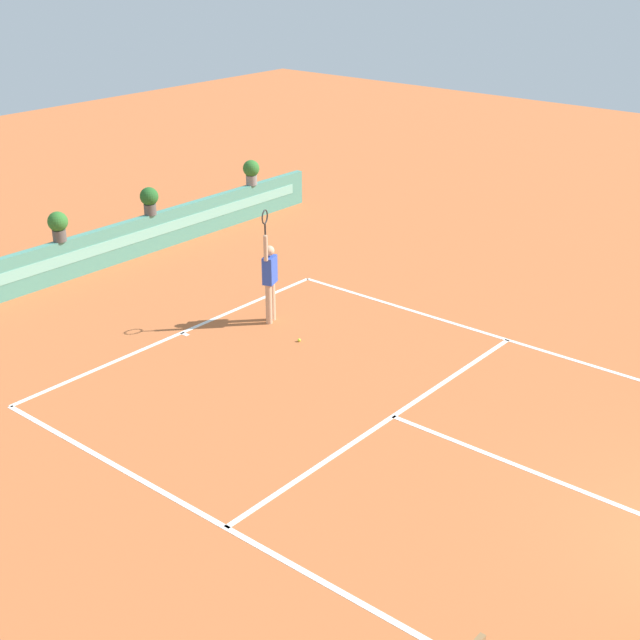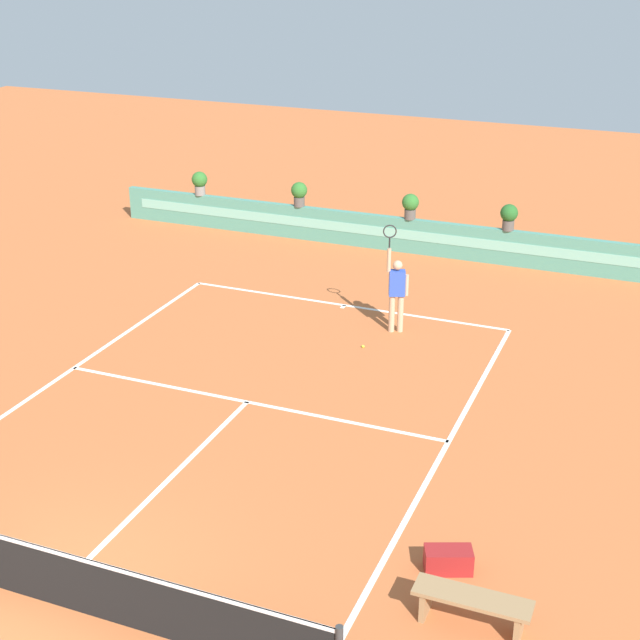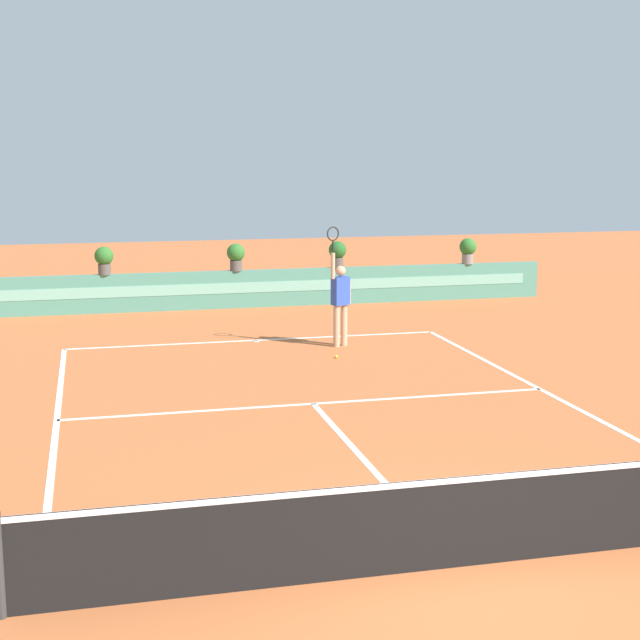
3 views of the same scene
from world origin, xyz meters
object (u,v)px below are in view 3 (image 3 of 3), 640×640
potted_plant_centre (236,255)px  tennis_ball_near_baseline (336,357)px  potted_plant_left (104,259)px  tennis_player (340,298)px  potted_plant_right (337,253)px  potted_plant_far_right (468,249)px

potted_plant_centre → tennis_ball_near_baseline: bearing=-81.5°
tennis_ball_near_baseline → potted_plant_left: bearing=123.4°
tennis_player → potted_plant_centre: (-1.38, 5.55, 0.36)m
tennis_player → tennis_ball_near_baseline: tennis_player is taller
tennis_player → potted_plant_right: tennis_player is taller
tennis_player → potted_plant_left: (-4.80, 5.55, 0.36)m
tennis_player → potted_plant_left: 7.35m
potted_plant_left → potted_plant_centre: bearing=0.0°
tennis_ball_near_baseline → potted_plant_left: size_ratio=0.09×
potted_plant_right → potted_plant_left: bearing=180.0°
tennis_ball_near_baseline → potted_plant_centre: (-1.00, 6.70, 1.38)m
tennis_ball_near_baseline → potted_plant_centre: bearing=98.5°
potted_plant_far_right → potted_plant_left: size_ratio=1.00×
tennis_ball_near_baseline → potted_plant_right: size_ratio=0.09×
potted_plant_right → potted_plant_left: size_ratio=1.00×
potted_plant_left → potted_plant_centre: (3.42, 0.00, 0.00)m
potted_plant_right → potted_plant_centre: same height
potted_plant_right → tennis_player: bearing=-104.3°
tennis_player → potted_plant_far_right: 7.63m
tennis_ball_near_baseline → potted_plant_right: potted_plant_right is taller
tennis_player → tennis_ball_near_baseline: bearing=-108.4°
potted_plant_right → tennis_ball_near_baseline: bearing=-105.0°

